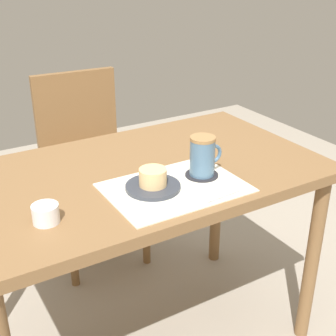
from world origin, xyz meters
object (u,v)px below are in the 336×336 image
Objects in this scene: dining_table at (141,193)px; pastry_plate at (153,187)px; wooden_chair at (88,158)px; coffee_mug at (203,156)px; pastry at (153,177)px; sugar_bowl at (46,214)px.

pastry_plate is at bearing -103.18° from dining_table.
wooden_chair is 0.89m from coffee_mug.
wooden_chair reaches higher than pastry_plate.
dining_table is at bearing 86.64° from wooden_chair.
pastry is at bearing 85.44° from wooden_chair.
pastry is (0.00, 0.00, 0.03)m from pastry_plate.
wooden_chair reaches higher than coffee_mug.
sugar_bowl is (-0.43, -0.85, 0.26)m from wooden_chair.
coffee_mug is at bearing 97.49° from wooden_chair.
pastry is (-0.03, -0.14, 0.13)m from dining_table.
coffee_mug reaches higher than pastry.
wooden_chair is 0.99m from sugar_bowl.
pastry_plate is 2.01× the size of pastry.
wooden_chair reaches higher than pastry.
dining_table is at bearing 76.82° from pastry.
sugar_bowl is at bearing -177.19° from pastry_plate.
pastry_plate reaches higher than dining_table.
dining_table is at bearing 24.02° from sugar_bowl.
pastry_plate is 1.32× the size of coffee_mug.
pastry_plate is 0.03m from pastry.
pastry_plate is 0.33m from sugar_bowl.
pastry is 0.33m from sugar_bowl.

